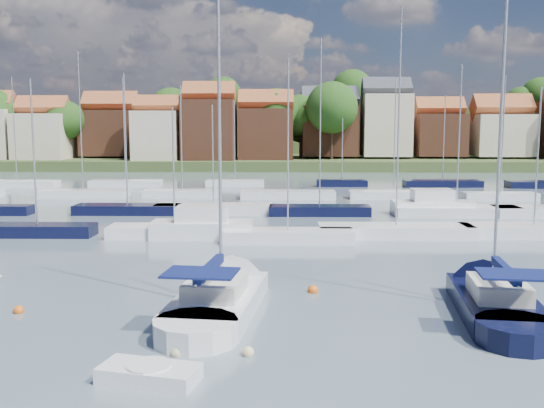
{
  "coord_description": "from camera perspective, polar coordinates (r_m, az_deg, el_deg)",
  "views": [
    {
      "loc": [
        0.41,
        -21.42,
        7.65
      ],
      "look_at": [
        -0.33,
        14.0,
        3.17
      ],
      "focal_mm": 40.0,
      "sensor_mm": 36.0,
      "label": 1
    }
  ],
  "objects": [
    {
      "name": "ground",
      "position": [
        61.9,
        0.81,
        0.11
      ],
      "size": [
        260.0,
        260.0,
        0.0
      ],
      "primitive_type": "plane",
      "color": "#4E606B",
      "rests_on": "ground"
    },
    {
      "name": "sailboat_centre",
      "position": [
        27.13,
        -4.36,
        -8.41
      ],
      "size": [
        4.44,
        12.04,
        15.98
      ],
      "rotation": [
        0.0,
        0.0,
        1.46
      ],
      "color": "white",
      "rests_on": "ground"
    },
    {
      "name": "sailboat_navy",
      "position": [
        28.15,
        19.69,
        -8.24
      ],
      "size": [
        4.31,
        11.48,
        15.54
      ],
      "rotation": [
        0.0,
        0.0,
        1.45
      ],
      "color": "black",
      "rests_on": "ground"
    },
    {
      "name": "tender",
      "position": [
        19.38,
        -11.49,
        -15.4
      ],
      "size": [
        3.22,
        2.04,
        0.64
      ],
      "rotation": [
        0.0,
        0.0,
        -0.23
      ],
      "color": "white",
      "rests_on": "ground"
    },
    {
      "name": "buoy_c",
      "position": [
        21.37,
        -8.88,
        -13.86
      ],
      "size": [
        0.55,
        0.55,
        0.55
      ],
      "primitive_type": "sphere",
      "color": "beige",
      "rests_on": "ground"
    },
    {
      "name": "buoy_d",
      "position": [
        21.12,
        -2.28,
        -14.04
      ],
      "size": [
        0.43,
        0.43,
        0.43
      ],
      "primitive_type": "sphere",
      "color": "beige",
      "rests_on": "ground"
    },
    {
      "name": "buoy_e",
      "position": [
        28.65,
        3.87,
        -8.29
      ],
      "size": [
        0.51,
        0.51,
        0.51
      ],
      "primitive_type": "sphere",
      "color": "#D85914",
      "rests_on": "ground"
    },
    {
      "name": "buoy_g",
      "position": [
        27.66,
        -22.72,
        -9.42
      ],
      "size": [
        0.44,
        0.44,
        0.44
      ],
      "primitive_type": "sphere",
      "color": "#D85914",
      "rests_on": "ground"
    },
    {
      "name": "marina_field",
      "position": [
        57.05,
        2.69,
        -0.06
      ],
      "size": [
        79.62,
        41.41,
        15.93
      ],
      "color": "white",
      "rests_on": "ground"
    },
    {
      "name": "far_shore_town",
      "position": [
        154.13,
        1.88,
        6.08
      ],
      "size": [
        212.46,
        90.0,
        22.27
      ],
      "color": "#415128",
      "rests_on": "ground"
    }
  ]
}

